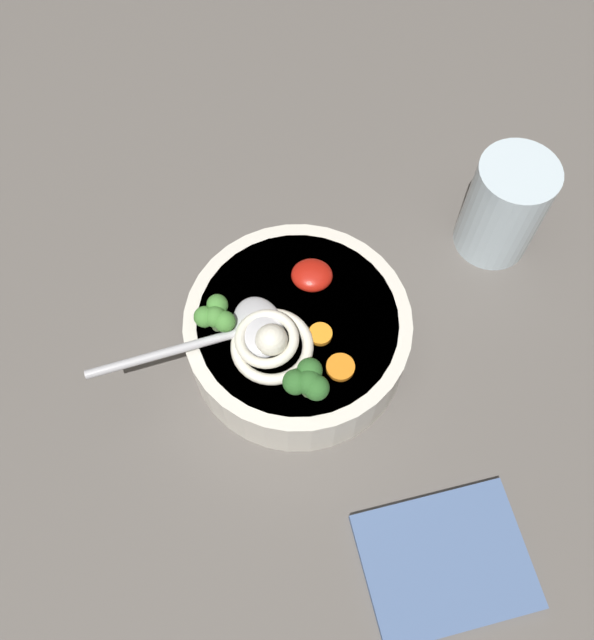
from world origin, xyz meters
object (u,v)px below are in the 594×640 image
(soup_bowl, at_px, (297,334))
(noodle_pile, at_px, (270,343))
(soup_spoon, at_px, (242,331))
(folded_napkin, at_px, (445,561))
(drinking_glass, at_px, (503,207))

(soup_bowl, relative_size, noodle_pile, 2.58)
(noodle_pile, distance_m, soup_spoon, 0.03)
(noodle_pile, height_order, folded_napkin, noodle_pile)
(drinking_glass, relative_size, folded_napkin, 0.82)
(soup_spoon, xyz_separation_m, folded_napkin, (-0.18, 0.17, -0.07))
(soup_bowl, bearing_deg, folded_napkin, 126.85)
(noodle_pile, distance_m, folded_napkin, 0.23)
(noodle_pile, height_order, soup_spoon, noodle_pile)
(noodle_pile, bearing_deg, soup_spoon, -21.10)
(noodle_pile, bearing_deg, folded_napkin, 135.52)
(noodle_pile, relative_size, drinking_glass, 0.70)
(drinking_glass, bearing_deg, soup_bowl, 36.61)
(soup_spoon, bearing_deg, drinking_glass, -167.84)
(drinking_glass, bearing_deg, soup_spoon, 34.08)
(soup_bowl, height_order, noodle_pile, noodle_pile)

